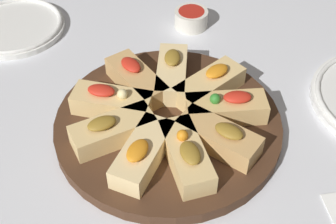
# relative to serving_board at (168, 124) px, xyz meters

# --- Properties ---
(ground_plane) EXTENTS (3.00, 3.00, 0.00)m
(ground_plane) POSITION_rel_serving_board_xyz_m (0.00, 0.00, -0.01)
(ground_plane) COLOR silver
(serving_board) EXTENTS (0.33, 0.33, 0.02)m
(serving_board) POSITION_rel_serving_board_xyz_m (0.00, 0.00, 0.00)
(serving_board) COLOR #422819
(serving_board) RESTS_ON ground_plane
(focaccia_slice_0) EXTENTS (0.09, 0.12, 0.04)m
(focaccia_slice_0) POSITION_rel_serving_board_xyz_m (0.04, -0.07, 0.03)
(focaccia_slice_0) COLOR tan
(focaccia_slice_0) RESTS_ON serving_board
(focaccia_slice_1) EXTENTS (0.12, 0.08, 0.04)m
(focaccia_slice_1) POSITION_rel_serving_board_xyz_m (0.08, -0.03, 0.03)
(focaccia_slice_1) COLOR tan
(focaccia_slice_1) RESTS_ON serving_board
(focaccia_slice_2) EXTENTS (0.12, 0.07, 0.04)m
(focaccia_slice_2) POSITION_rel_serving_board_xyz_m (0.08, 0.02, 0.03)
(focaccia_slice_2) COLOR #DBB775
(focaccia_slice_2) RESTS_ON serving_board
(focaccia_slice_3) EXTENTS (0.09, 0.12, 0.04)m
(focaccia_slice_3) POSITION_rel_serving_board_xyz_m (0.04, 0.07, 0.03)
(focaccia_slice_3) COLOR #E5C689
(focaccia_slice_3) RESTS_ON serving_board
(focaccia_slice_4) EXTENTS (0.06, 0.12, 0.04)m
(focaccia_slice_4) POSITION_rel_serving_board_xyz_m (-0.01, 0.08, 0.03)
(focaccia_slice_4) COLOR tan
(focaccia_slice_4) RESTS_ON serving_board
(focaccia_slice_5) EXTENTS (0.12, 0.11, 0.04)m
(focaccia_slice_5) POSITION_rel_serving_board_xyz_m (-0.06, 0.05, 0.03)
(focaccia_slice_5) COLOR #DBB775
(focaccia_slice_5) RESTS_ON serving_board
(focaccia_slice_6) EXTENTS (0.11, 0.05, 0.04)m
(focaccia_slice_6) POSITION_rel_serving_board_xyz_m (-0.08, -0.00, 0.03)
(focaccia_slice_6) COLOR #DBB775
(focaccia_slice_6) RESTS_ON serving_board
(focaccia_slice_7) EXTENTS (0.11, 0.11, 0.04)m
(focaccia_slice_7) POSITION_rel_serving_board_xyz_m (-0.06, -0.05, 0.03)
(focaccia_slice_7) COLOR #E5C689
(focaccia_slice_7) RESTS_ON serving_board
(focaccia_slice_8) EXTENTS (0.06, 0.12, 0.04)m
(focaccia_slice_8) POSITION_rel_serving_board_xyz_m (-0.01, -0.08, 0.03)
(focaccia_slice_8) COLOR #DBB775
(focaccia_slice_8) RESTS_ON serving_board
(plate_left) EXTENTS (0.18, 0.18, 0.02)m
(plate_left) POSITION_rel_serving_board_xyz_m (-0.14, 0.35, -0.00)
(plate_left) COLOR white
(plate_left) RESTS_ON ground_plane
(dipping_bowl) EXTENTS (0.06, 0.06, 0.03)m
(dipping_bowl) POSITION_rel_serving_board_xyz_m (0.15, 0.22, 0.01)
(dipping_bowl) COLOR silver
(dipping_bowl) RESTS_ON ground_plane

